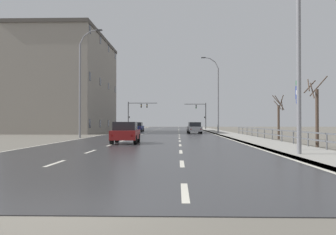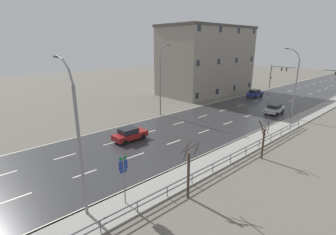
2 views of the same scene
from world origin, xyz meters
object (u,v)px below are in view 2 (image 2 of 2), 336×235
street_lamp_midground (295,86)px  traffic_signal_left (277,73)px  car_far_left (275,109)px  car_far_right (255,93)px  car_near_left (130,134)px  brick_building (207,60)px  street_lamp_left_bank (161,82)px  highway_sign (124,174)px  street_lamp_foreground (78,144)px

street_lamp_midground → traffic_signal_left: size_ratio=1.75×
car_far_left → street_lamp_midground: bearing=-23.7°
car_far_right → car_far_left: bearing=-46.3°
car_near_left → brick_building: bearing=112.3°
street_lamp_midground → car_far_right: street_lamp_midground is taller
street_lamp_left_bank → highway_sign: street_lamp_left_bank is taller
street_lamp_left_bank → car_far_left: size_ratio=2.59×
street_lamp_left_bank → car_far_left: street_lamp_left_bank is taller
car_far_right → street_lamp_left_bank: bearing=-95.6°
street_lamp_left_bank → brick_building: 21.57m
car_near_left → car_far_right: size_ratio=1.00×
highway_sign → street_lamp_midground: bearing=91.8°
street_lamp_foreground → brick_building: bearing=119.4°
highway_sign → car_near_left: size_ratio=0.90×
traffic_signal_left → street_lamp_left_bank: bearing=-91.7°
car_far_right → brick_building: brick_building is taller
street_lamp_midground → street_lamp_left_bank: (-14.92, -13.05, 0.24)m
street_lamp_foreground → street_lamp_left_bank: bearing=127.3°
car_far_left → street_lamp_left_bank: bearing=-133.3°
highway_sign → car_near_left: highway_sign is taller
street_lamp_foreground → traffic_signal_left: bearing=103.6°
brick_building → car_near_left: bearing=-66.1°
traffic_signal_left → car_far_left: size_ratio=1.42×
street_lamp_left_bank → car_near_left: (5.88, -9.93, -4.54)m
traffic_signal_left → car_far_left: (10.81, -23.28, -3.20)m
car_near_left → brick_building: 33.55m
highway_sign → car_far_right: highway_sign is taller
traffic_signal_left → car_far_right: traffic_signal_left is taller
street_lamp_foreground → car_far_left: street_lamp_foreground is taller
street_lamp_midground → car_far_left: 5.36m
car_far_right → street_lamp_foreground: bearing=-73.3°
street_lamp_foreground → highway_sign: street_lamp_foreground is taller
highway_sign → car_far_right: size_ratio=0.91×
street_lamp_left_bank → highway_sign: (15.86, -17.06, -2.94)m
street_lamp_midground → traffic_signal_left: street_lamp_midground is taller
street_lamp_left_bank → car_far_right: bearing=83.1°
street_lamp_foreground → highway_sign: bearing=69.3°
car_near_left → street_lamp_left_bank: bearing=119.1°
street_lamp_midground → car_far_left: street_lamp_midground is taller
street_lamp_foreground → street_lamp_left_bank: (-14.91, 19.57, 0.28)m
street_lamp_midground → brick_building: bearing=162.4°
traffic_signal_left → brick_building: 19.59m
street_lamp_foreground → car_far_right: bearing=105.4°
car_near_left → car_far_right: same height
traffic_signal_left → street_lamp_midground: bearing=-60.5°
street_lamp_left_bank → traffic_signal_left: 37.49m
street_lamp_midground → highway_sign: bearing=-88.2°
car_near_left → car_far_right: 34.12m
street_lamp_foreground → car_far_left: bearing=95.1°
street_lamp_foreground → car_far_right: (-11.99, 43.62, -4.26)m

